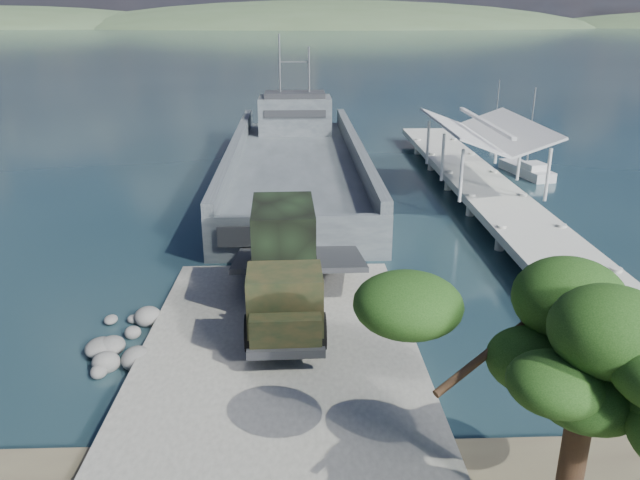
{
  "coord_description": "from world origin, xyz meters",
  "views": [
    {
      "loc": [
        0.75,
        -20.65,
        11.86
      ],
      "look_at": [
        1.7,
        6.0,
        2.14
      ],
      "focal_mm": 35.0,
      "sensor_mm": 36.0,
      "label": 1
    }
  ],
  "objects_px": {
    "military_truck": "(284,265)",
    "overhang_tree": "(557,356)",
    "sailboat_near": "(527,171)",
    "soldier": "(262,304)",
    "pier": "(485,179)",
    "landing_craft": "(296,171)",
    "sailboat_far": "(494,138)"
  },
  "relations": [
    {
      "from": "pier",
      "to": "military_truck",
      "type": "distance_m",
      "value": 21.02
    },
    {
      "from": "overhang_tree",
      "to": "landing_craft",
      "type": "bearing_deg",
      "value": 99.22
    },
    {
      "from": "landing_craft",
      "to": "overhang_tree",
      "type": "bearing_deg",
      "value": -81.19
    },
    {
      "from": "pier",
      "to": "landing_craft",
      "type": "distance_m",
      "value": 13.6
    },
    {
      "from": "landing_craft",
      "to": "sailboat_far",
      "type": "bearing_deg",
      "value": 38.18
    },
    {
      "from": "landing_craft",
      "to": "military_truck",
      "type": "distance_m",
      "value": 22.17
    },
    {
      "from": "landing_craft",
      "to": "military_truck",
      "type": "relative_size",
      "value": 4.26
    },
    {
      "from": "sailboat_far",
      "to": "overhang_tree",
      "type": "height_order",
      "value": "overhang_tree"
    },
    {
      "from": "pier",
      "to": "soldier",
      "type": "xyz_separation_m",
      "value": [
        -13.68,
        -17.84,
        -0.2
      ]
    },
    {
      "from": "landing_craft",
      "to": "soldier",
      "type": "bearing_deg",
      "value": -93.52
    },
    {
      "from": "sailboat_near",
      "to": "sailboat_far",
      "type": "distance_m",
      "value": 13.97
    },
    {
      "from": "sailboat_near",
      "to": "overhang_tree",
      "type": "distance_m",
      "value": 37.95
    },
    {
      "from": "soldier",
      "to": "sailboat_far",
      "type": "distance_m",
      "value": 44.17
    },
    {
      "from": "sailboat_near",
      "to": "sailboat_far",
      "type": "relative_size",
      "value": 1.14
    },
    {
      "from": "sailboat_near",
      "to": "overhang_tree",
      "type": "relative_size",
      "value": 0.96
    },
    {
      "from": "soldier",
      "to": "overhang_tree",
      "type": "distance_m",
      "value": 13.01
    },
    {
      "from": "landing_craft",
      "to": "soldier",
      "type": "height_order",
      "value": "landing_craft"
    },
    {
      "from": "landing_craft",
      "to": "overhang_tree",
      "type": "relative_size",
      "value": 5.25
    },
    {
      "from": "pier",
      "to": "sailboat_near",
      "type": "relative_size",
      "value": 6.41
    },
    {
      "from": "pier",
      "to": "soldier",
      "type": "distance_m",
      "value": 22.49
    },
    {
      "from": "pier",
      "to": "landing_craft",
      "type": "xyz_separation_m",
      "value": [
        -12.42,
        5.5,
        -0.7
      ]
    },
    {
      "from": "military_truck",
      "to": "overhang_tree",
      "type": "distance_m",
      "value": 13.39
    },
    {
      "from": "sailboat_near",
      "to": "soldier",
      "type": "bearing_deg",
      "value": -139.42
    },
    {
      "from": "sailboat_near",
      "to": "overhang_tree",
      "type": "bearing_deg",
      "value": -121.28
    },
    {
      "from": "military_truck",
      "to": "soldier",
      "type": "distance_m",
      "value": 1.85
    },
    {
      "from": "sailboat_near",
      "to": "pier",
      "type": "bearing_deg",
      "value": -139.32
    },
    {
      "from": "sailboat_near",
      "to": "sailboat_far",
      "type": "height_order",
      "value": "sailboat_near"
    },
    {
      "from": "sailboat_near",
      "to": "landing_craft",
      "type": "bearing_deg",
      "value": 173.51
    },
    {
      "from": "landing_craft",
      "to": "sailboat_near",
      "type": "relative_size",
      "value": 5.44
    },
    {
      "from": "military_truck",
      "to": "sailboat_near",
      "type": "bearing_deg",
      "value": 50.79
    },
    {
      "from": "pier",
      "to": "overhang_tree",
      "type": "height_order",
      "value": "overhang_tree"
    },
    {
      "from": "pier",
      "to": "soldier",
      "type": "height_order",
      "value": "pier"
    }
  ]
}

